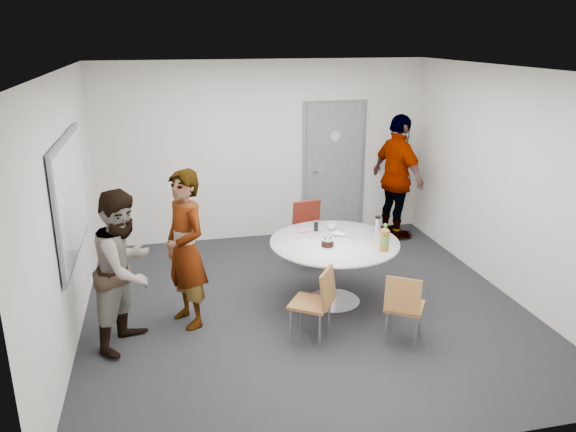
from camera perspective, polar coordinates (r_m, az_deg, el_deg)
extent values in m
plane|color=black|center=(6.68, 1.72, -9.16)|extent=(5.00, 5.00, 0.00)
plane|color=silver|center=(5.95, 1.97, 14.63)|extent=(5.00, 5.00, 0.00)
plane|color=silver|center=(8.55, -2.42, 6.58)|extent=(5.00, 0.00, 5.00)
plane|color=silver|center=(6.07, -21.65, 0.43)|extent=(0.00, 5.00, 5.00)
plane|color=silver|center=(7.21, 21.47, 3.12)|extent=(0.00, 5.00, 5.00)
plane|color=silver|center=(3.97, 11.05, -7.85)|extent=(5.00, 0.00, 5.00)
cube|color=slate|center=(8.85, 4.69, 4.79)|extent=(0.90, 0.05, 2.05)
cube|color=slate|center=(8.88, 4.64, 4.82)|extent=(1.02, 0.04, 2.12)
cylinder|color=#B2BFC6|center=(8.72, 4.83, 8.10)|extent=(0.16, 0.01, 0.16)
cylinder|color=silver|center=(8.71, 2.79, 4.57)|extent=(0.04, 0.14, 0.04)
cube|color=slate|center=(6.23, -21.19, 1.88)|extent=(0.03, 1.90, 1.25)
cube|color=white|center=(6.23, -21.01, 1.89)|extent=(0.01, 1.78, 1.13)
cylinder|color=white|center=(6.49, 4.74, -2.67)|extent=(1.49, 1.49, 0.03)
cylinder|color=silver|center=(6.64, 4.66, -5.73)|extent=(0.09, 0.09, 0.73)
cylinder|color=silver|center=(6.80, 4.58, -8.60)|extent=(0.64, 0.64, 0.02)
cylinder|color=white|center=(6.31, 4.03, -3.10)|extent=(0.18, 0.18, 0.01)
cylinder|color=black|center=(6.30, 4.03, -2.76)|extent=(0.14, 0.14, 0.07)
cylinder|color=white|center=(6.28, 4.04, -2.36)|extent=(0.14, 0.14, 0.02)
cylinder|color=olive|center=(6.24, 9.79, -2.48)|extent=(0.10, 0.10, 0.24)
cylinder|color=#53983C|center=(6.23, 9.79, -2.39)|extent=(0.11, 0.11, 0.09)
cone|color=olive|center=(6.19, 9.86, -1.25)|extent=(0.10, 0.10, 0.05)
cylinder|color=#579945|center=(6.18, 9.87, -0.92)|extent=(0.04, 0.04, 0.02)
imported|color=white|center=(6.84, 4.43, -1.03)|extent=(0.15, 0.15, 0.09)
cylinder|color=black|center=(6.78, 2.87, -1.02)|extent=(0.05, 0.05, 0.12)
cylinder|color=silver|center=(6.83, 9.10, -0.90)|extent=(0.06, 0.06, 0.17)
cylinder|color=black|center=(6.79, 9.14, -0.12)|extent=(0.07, 0.07, 0.03)
cube|color=#D76B89|center=(6.74, 1.66, -1.57)|extent=(0.14, 0.12, 0.02)
ellipsoid|color=white|center=(6.67, 5.16, -1.83)|extent=(0.22, 0.22, 0.04)
cube|color=brown|center=(5.84, 2.29, -8.87)|extent=(0.54, 0.54, 0.03)
cube|color=brown|center=(5.69, 4.08, -7.26)|extent=(0.27, 0.35, 0.37)
cylinder|color=silver|center=(6.11, 1.34, -9.74)|extent=(0.02, 0.02, 0.41)
cylinder|color=silver|center=(5.85, 0.28, -11.08)|extent=(0.02, 0.02, 0.41)
cylinder|color=silver|center=(6.02, 4.19, -10.22)|extent=(0.02, 0.02, 0.41)
cylinder|color=silver|center=(5.76, 3.25, -11.61)|extent=(0.02, 0.02, 0.41)
cube|color=brown|center=(5.93, 11.75, -8.96)|extent=(0.52, 0.52, 0.03)
cube|color=brown|center=(5.69, 11.60, -7.91)|extent=(0.34, 0.26, 0.36)
cylinder|color=silver|center=(6.14, 13.27, -10.18)|extent=(0.02, 0.02, 0.40)
cylinder|color=silver|center=(6.18, 10.46, -9.82)|extent=(0.02, 0.02, 0.40)
cylinder|color=silver|center=(5.88, 12.86, -11.52)|extent=(0.02, 0.02, 0.40)
cylinder|color=silver|center=(5.91, 9.92, -11.13)|extent=(0.02, 0.02, 0.40)
cube|color=maroon|center=(7.65, 2.42, -1.86)|extent=(0.47, 0.47, 0.03)
cube|color=maroon|center=(7.75, 1.88, 0.19)|extent=(0.41, 0.14, 0.40)
cylinder|color=silver|center=(7.53, 1.72, -4.03)|extent=(0.02, 0.02, 0.45)
cylinder|color=silver|center=(7.65, 4.06, -3.68)|extent=(0.02, 0.02, 0.45)
cylinder|color=silver|center=(7.82, 0.78, -3.15)|extent=(0.02, 0.02, 0.45)
cylinder|color=silver|center=(7.94, 3.05, -2.84)|extent=(0.02, 0.02, 0.45)
imported|color=#A5C6EA|center=(6.07, -10.37, -3.37)|extent=(0.65, 0.75, 1.74)
imported|color=white|center=(5.84, -16.20, -5.20)|extent=(0.93, 1.00, 1.64)
imported|color=black|center=(8.69, 11.07, 3.83)|extent=(0.73, 1.21, 1.93)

